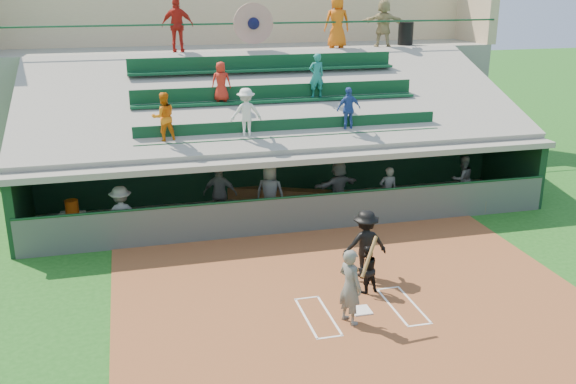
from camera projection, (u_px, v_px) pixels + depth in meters
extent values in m
plane|color=#195116|center=(361.00, 312.00, 14.51)|extent=(100.00, 100.00, 0.00)
cube|color=brown|center=(353.00, 301.00, 14.96)|extent=(11.00, 9.00, 0.02)
cube|color=white|center=(361.00, 310.00, 14.49)|extent=(0.43, 0.43, 0.03)
cube|color=white|center=(329.00, 315.00, 14.32)|extent=(0.05, 1.80, 0.01)
cube|color=white|center=(392.00, 307.00, 14.67)|extent=(0.05, 1.80, 0.01)
cube|color=white|center=(306.00, 318.00, 14.20)|extent=(0.05, 1.80, 0.01)
cube|color=silver|center=(414.00, 304.00, 14.80)|extent=(0.05, 1.80, 0.01)
cube|color=silver|center=(307.00, 298.00, 15.09)|extent=(0.60, 0.05, 0.01)
cube|color=white|center=(388.00, 288.00, 15.57)|extent=(0.60, 0.05, 0.01)
cube|color=white|center=(330.00, 337.00, 13.43)|extent=(0.60, 0.05, 0.01)
cube|color=white|center=(420.00, 325.00, 13.91)|extent=(0.60, 0.05, 0.01)
cube|color=gray|center=(288.00, 212.00, 20.71)|extent=(16.00, 3.50, 0.04)
cube|color=gray|center=(247.00, 104.00, 26.20)|extent=(20.00, 3.00, 4.60)
cube|color=#4F544F|center=(302.00, 214.00, 18.93)|extent=(16.00, 0.06, 1.10)
cylinder|color=#12391C|center=(303.00, 196.00, 18.75)|extent=(16.00, 0.08, 0.08)
cube|color=black|center=(275.00, 165.00, 21.98)|extent=(16.00, 0.25, 2.20)
cube|color=black|center=(20.00, 200.00, 18.51)|extent=(0.25, 3.50, 2.20)
cube|color=black|center=(511.00, 163.00, 22.23)|extent=(0.25, 3.50, 2.20)
cube|color=gray|center=(288.00, 146.00, 20.02)|extent=(16.40, 3.90, 0.18)
cube|color=gray|center=(265.00, 151.00, 23.57)|extent=(16.40, 3.50, 2.30)
cube|color=gray|center=(255.00, 112.00, 24.73)|extent=(16.40, 0.30, 4.60)
cube|color=gray|center=(274.00, 96.00, 21.33)|extent=(16.40, 6.51, 2.37)
cube|color=#0D3C1D|center=(292.00, 136.00, 19.38)|extent=(9.40, 0.42, 0.08)
cube|color=#0B331E|center=(291.00, 126.00, 19.48)|extent=(9.40, 0.06, 0.45)
cube|color=#0D3C23|center=(278.00, 100.00, 20.89)|extent=(9.40, 0.42, 0.08)
cube|color=#0C371E|center=(276.00, 92.00, 20.99)|extent=(9.40, 0.06, 0.45)
cube|color=#0C3620|center=(265.00, 70.00, 22.40)|extent=(9.40, 0.42, 0.08)
cube|color=#0D3B20|center=(264.00, 62.00, 22.50)|extent=(9.40, 0.06, 0.45)
imported|color=orange|center=(164.00, 117.00, 18.35)|extent=(0.77, 0.65, 1.42)
imported|color=silver|center=(246.00, 113.00, 18.90)|extent=(0.94, 0.54, 1.45)
imported|color=#264699|center=(349.00, 109.00, 19.66)|extent=(0.83, 0.42, 1.36)
imported|color=red|center=(221.00, 82.00, 20.34)|extent=(0.69, 0.53, 1.26)
imported|color=#19736D|center=(316.00, 75.00, 21.05)|extent=(0.55, 0.39, 1.43)
cylinder|color=#164528|center=(253.00, 23.00, 23.78)|extent=(20.00, 0.07, 0.07)
cylinder|color=#AB2918|center=(253.00, 23.00, 23.76)|extent=(1.50, 0.06, 1.50)
sphere|color=#0C0E33|center=(254.00, 23.00, 23.74)|extent=(0.44, 0.44, 0.44)
cube|color=tan|center=(239.00, 4.00, 26.35)|extent=(20.00, 0.40, 3.20)
cube|color=tan|center=(476.00, 3.00, 27.30)|extent=(0.40, 3.00, 3.20)
imported|color=#535551|center=(350.00, 286.00, 13.78)|extent=(0.63, 0.74, 1.71)
cylinder|color=olive|center=(369.00, 257.00, 13.50)|extent=(0.56, 0.54, 0.75)
sphere|color=brown|center=(356.00, 270.00, 13.69)|extent=(0.10, 0.10, 0.10)
imported|color=black|center=(366.00, 269.00, 15.21)|extent=(0.65, 0.55, 1.18)
imported|color=black|center=(365.00, 244.00, 15.95)|extent=(1.15, 0.69, 1.75)
cube|color=#986737|center=(279.00, 195.00, 21.66)|extent=(12.52, 5.80, 0.40)
cube|color=white|center=(72.00, 224.00, 18.77)|extent=(0.78, 0.62, 0.62)
cylinder|color=#D04F0C|center=(72.00, 207.00, 18.69)|extent=(0.38, 0.38, 0.38)
imported|color=#5A5D58|center=(122.00, 215.00, 17.99)|extent=(1.10, 0.66, 1.67)
imported|color=#565853|center=(220.00, 194.00, 19.58)|extent=(1.13, 0.75, 1.78)
imported|color=#585A55|center=(270.00, 193.00, 19.61)|extent=(1.05, 0.90, 1.81)
imported|color=#5D605B|center=(338.00, 187.00, 20.36)|extent=(1.66, 0.91, 1.70)
imported|color=#50524E|center=(388.00, 191.00, 20.20)|extent=(0.62, 0.46, 1.56)
imported|color=#575A55|center=(462.00, 179.00, 21.33)|extent=(0.84, 0.69, 1.59)
cylinder|color=black|center=(406.00, 34.00, 26.08)|extent=(0.61, 0.61, 0.92)
imported|color=red|center=(178.00, 25.00, 23.24)|extent=(1.21, 0.67, 1.95)
imported|color=#E45E0D|center=(337.00, 22.00, 24.68)|extent=(1.03, 0.72, 2.00)
imported|color=tan|center=(383.00, 23.00, 25.32)|extent=(1.79, 1.09, 1.84)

